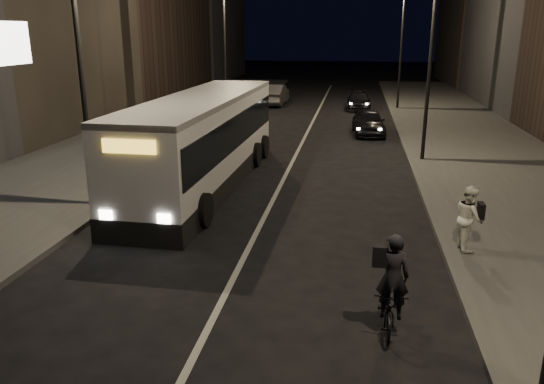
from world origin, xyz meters
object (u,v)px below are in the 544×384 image
at_px(pedestrian_woman, 469,218).
at_px(car_far, 359,101).
at_px(streetlight_right_mid, 426,35).
at_px(streetlight_left_near, 86,36).
at_px(city_bus, 204,137).
at_px(streetlight_left_far, 228,33).
at_px(streetlight_right_far, 398,33).
at_px(car_mid, 274,94).
at_px(cyclist_on_bicycle, 390,297).
at_px(car_near, 369,122).

relative_size(pedestrian_woman, car_far, 0.40).
xyz_separation_m(streetlight_right_mid, car_far, (-2.49, 16.04, -4.75)).
relative_size(streetlight_left_near, city_bus, 0.66).
bearing_deg(streetlight_left_far, streetlight_right_far, 29.36).
relative_size(streetlight_right_mid, streetlight_left_near, 1.00).
height_order(pedestrian_woman, car_mid, pedestrian_woman).
height_order(streetlight_left_far, city_bus, streetlight_left_far).
distance_m(cyclist_on_bicycle, car_far, 30.00).
bearing_deg(streetlight_left_far, streetlight_right_mid, -43.16).
height_order(streetlight_right_far, car_far, streetlight_right_far).
bearing_deg(streetlight_right_far, pedestrian_woman, -89.41).
height_order(streetlight_right_mid, streetlight_left_near, same).
bearing_deg(city_bus, streetlight_right_far, 70.05).
bearing_deg(streetlight_right_mid, streetlight_right_far, 90.00).
bearing_deg(city_bus, streetlight_left_near, -126.84).
bearing_deg(streetlight_left_near, city_bus, 51.74).
bearing_deg(car_near, cyclist_on_bicycle, -94.40).
relative_size(streetlight_right_mid, streetlight_right_far, 1.00).
height_order(streetlight_left_near, city_bus, streetlight_left_near).
height_order(streetlight_right_far, streetlight_left_near, same).
bearing_deg(cyclist_on_bicycle, car_near, 92.21).
distance_m(streetlight_left_near, streetlight_left_far, 18.00).
bearing_deg(streetlight_right_far, car_far, 179.14).
relative_size(streetlight_right_mid, car_mid, 1.69).
relative_size(streetlight_left_far, car_mid, 1.69).
bearing_deg(car_near, streetlight_left_far, 152.10).
bearing_deg(streetlight_right_far, cyclist_on_bicycle, -93.59).
bearing_deg(car_mid, streetlight_left_far, 77.70).
distance_m(city_bus, pedestrian_woman, 9.92).
xyz_separation_m(streetlight_left_near, car_mid, (1.73, 25.39, -4.57)).
height_order(car_near, car_far, car_near).
bearing_deg(car_near, city_bus, -123.84).
distance_m(streetlight_left_near, pedestrian_woman, 11.94).
xyz_separation_m(cyclist_on_bicycle, car_mid, (-7.05, 31.34, 0.12)).
xyz_separation_m(car_mid, car_far, (6.44, -1.35, -0.18)).
relative_size(streetlight_right_mid, streetlight_left_far, 1.00).
bearing_deg(streetlight_right_mid, city_bus, -149.50).
relative_size(cyclist_on_bicycle, car_far, 0.48).
bearing_deg(car_mid, pedestrian_woman, 109.46).
bearing_deg(car_far, streetlight_left_near, -108.96).
distance_m(car_mid, car_far, 6.58).
relative_size(cyclist_on_bicycle, car_near, 0.50).
distance_m(streetlight_right_mid, city_bus, 10.09).
xyz_separation_m(streetlight_right_far, car_near, (-1.96, -9.74, -4.67)).
relative_size(city_bus, cyclist_on_bicycle, 6.06).
distance_m(streetlight_left_far, pedestrian_woman, 23.21).
distance_m(streetlight_left_far, city_bus, 15.43).
relative_size(city_bus, pedestrian_woman, 7.35).
xyz_separation_m(cyclist_on_bicycle, pedestrian_woman, (2.15, 3.95, 0.32)).
bearing_deg(cyclist_on_bicycle, streetlight_left_near, 147.86).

